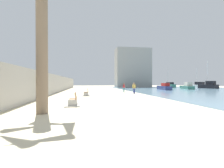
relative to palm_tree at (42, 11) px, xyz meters
The scene contains 14 objects.
ground_plane 19.85m from the palm_tree, 75.76° to the left, with size 120.00×120.00×0.00m, color beige.
seawall 19.11m from the palm_tree, 98.72° to the left, with size 0.80×64.00×2.94m, color #ADAAA3.
palm_tree is the anchor object (origin of this frame).
bench_near 6.44m from the palm_tree, 65.12° to the left, with size 1.19×2.15×0.98m.
bench_far 13.36m from the palm_tree, 78.88° to the left, with size 1.10×2.10×0.98m.
person_walking 18.34m from the palm_tree, 57.10° to the left, with size 0.53×0.22×1.67m.
person_standing 20.65m from the palm_tree, 64.22° to the left, with size 0.41×0.39×1.62m.
boat_distant 55.79m from the palm_tree, 45.90° to the left, with size 3.70×6.25×6.58m.
boat_mid_bay 33.75m from the palm_tree, 52.63° to the left, with size 2.89×7.98×1.54m.
boat_nearest 48.39m from the palm_tree, 41.38° to the left, with size 2.89×5.49×7.71m.
boat_far_left 40.31m from the palm_tree, 46.27° to the left, with size 3.60×7.37×1.77m.
boat_outer 52.06m from the palm_tree, 55.07° to the left, with size 1.60×7.89×6.53m.
pedestrian_sign 8.17m from the palm_tree, 105.03° to the left, with size 0.85×0.08×2.34m.
harbor_building 49.90m from the palm_tree, 68.51° to the left, with size 12.00×6.00×13.47m, color gray.
Camera 1 is at (-2.19, -10.04, 1.74)m, focal length 26.36 mm.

